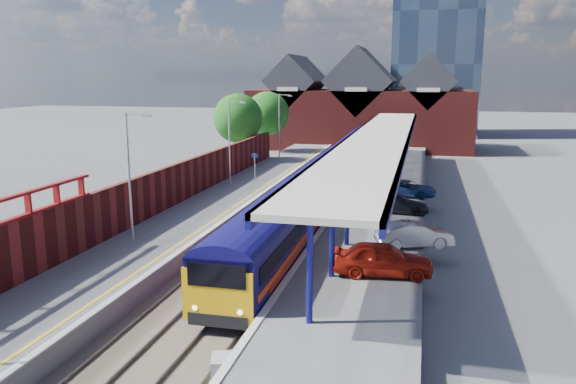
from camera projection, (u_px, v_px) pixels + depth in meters
name	position (u px, v px, depth m)	size (l,w,h in m)	color
ground	(325.00, 184.00, 52.29)	(240.00, 240.00, 0.00)	#5B5B5E
ballast_bed	(303.00, 207.00, 42.76)	(6.00, 76.00, 0.06)	#473D33
rails	(303.00, 206.00, 42.75)	(4.51, 76.00, 0.14)	slate
left_platform	(234.00, 198.00, 43.94)	(5.00, 76.00, 1.00)	#565659
right_platform	(382.00, 206.00, 41.28)	(6.00, 76.00, 1.00)	#565659
coping_left	(263.00, 193.00, 43.29)	(0.30, 76.00, 0.05)	silver
coping_right	(344.00, 197.00, 41.83)	(0.30, 76.00, 0.05)	silver
yellow_line	(255.00, 192.00, 43.43)	(0.14, 76.00, 0.01)	yellow
train	(343.00, 161.00, 52.16)	(2.90, 65.91, 3.45)	#0F0B4F
canopy	(379.00, 138.00, 42.30)	(4.50, 52.00, 4.48)	navy
lamp_post_b	(131.00, 169.00, 29.91)	(1.48, 0.18, 7.00)	#A5A8AA
lamp_post_c	(231.00, 138.00, 45.14)	(1.48, 0.18, 7.00)	#A5A8AA
lamp_post_d	(280.00, 122.00, 60.37)	(1.48, 0.18, 7.00)	#A5A8AA
platform_sign	(255.00, 163.00, 47.19)	(0.55, 0.08, 2.50)	#A5A8AA
brick_wall	(166.00, 187.00, 38.00)	(0.35, 50.00, 3.86)	maroon
station_building	(361.00, 109.00, 77.83)	(30.00, 12.12, 13.78)	maroon
glass_tower	(438.00, 13.00, 93.48)	(14.20, 14.20, 40.30)	#425571
tree_near	(239.00, 120.00, 59.22)	(5.20, 5.20, 8.10)	#382314
tree_far	(268.00, 115.00, 66.60)	(5.20, 5.20, 8.10)	#382314
parked_car_red	(383.00, 259.00, 25.26)	(1.80, 4.47, 1.52)	#A51B0D
parked_car_silver	(414.00, 235.00, 29.48)	(1.40, 4.01, 1.32)	#AFAFB4
parked_car_dark	(397.00, 203.00, 36.97)	(1.70, 4.18, 1.21)	black
parked_car_blue	(408.00, 189.00, 42.00)	(1.95, 4.22, 1.17)	navy
relay_cabinet	(223.00, 371.00, 18.06)	(0.70, 0.90, 1.00)	#ACAEB1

